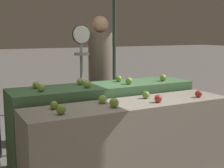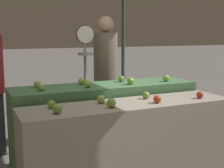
# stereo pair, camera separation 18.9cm
# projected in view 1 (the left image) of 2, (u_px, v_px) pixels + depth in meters

# --- Properties ---
(display_counter_front) EXTENTS (2.17, 0.55, 0.90)m
(display_counter_front) POSITION_uv_depth(u_px,v_px,m) (131.00, 146.00, 3.17)
(display_counter_front) COLOR gray
(display_counter_front) RESTS_ON ground_plane
(display_counter_back) EXTENTS (2.17, 0.55, 0.99)m
(display_counter_back) POSITION_uv_depth(u_px,v_px,m) (104.00, 126.00, 3.68)
(display_counter_back) COLOR #4C7A4C
(display_counter_back) RESTS_ON ground_plane
(apple_front_0) EXTENTS (0.08, 0.08, 0.08)m
(apple_front_0) POSITION_uv_depth(u_px,v_px,m) (61.00, 110.00, 2.65)
(apple_front_0) COLOR #7AA338
(apple_front_0) RESTS_ON display_counter_front
(apple_front_1) EXTENTS (0.09, 0.09, 0.09)m
(apple_front_1) POSITION_uv_depth(u_px,v_px,m) (114.00, 103.00, 2.89)
(apple_front_1) COLOR #7AA338
(apple_front_1) RESTS_ON display_counter_front
(apple_front_2) EXTENTS (0.08, 0.08, 0.08)m
(apple_front_2) POSITION_uv_depth(u_px,v_px,m) (158.00, 99.00, 3.11)
(apple_front_2) COLOR red
(apple_front_2) RESTS_ON display_counter_front
(apple_front_3) EXTENTS (0.07, 0.07, 0.07)m
(apple_front_3) POSITION_uv_depth(u_px,v_px,m) (198.00, 94.00, 3.35)
(apple_front_3) COLOR #AD281E
(apple_front_3) RESTS_ON display_counter_front
(apple_front_4) EXTENTS (0.08, 0.08, 0.08)m
(apple_front_4) POSITION_uv_depth(u_px,v_px,m) (54.00, 105.00, 2.83)
(apple_front_4) COLOR #7AA338
(apple_front_4) RESTS_ON display_counter_front
(apple_front_5) EXTENTS (0.08, 0.08, 0.08)m
(apple_front_5) POSITION_uv_depth(u_px,v_px,m) (103.00, 99.00, 3.06)
(apple_front_5) COLOR #8EB247
(apple_front_5) RESTS_ON display_counter_front
(apple_front_6) EXTENTS (0.08, 0.08, 0.08)m
(apple_front_6) POSITION_uv_depth(u_px,v_px,m) (146.00, 95.00, 3.30)
(apple_front_6) COLOR #7AA338
(apple_front_6) RESTS_ON display_counter_front
(apple_back_0) EXTENTS (0.08, 0.08, 0.08)m
(apple_back_0) POSITION_uv_depth(u_px,v_px,m) (41.00, 88.00, 3.16)
(apple_back_0) COLOR #8EB247
(apple_back_0) RESTS_ON display_counter_back
(apple_back_1) EXTENTS (0.09, 0.09, 0.09)m
(apple_back_1) POSITION_uv_depth(u_px,v_px,m) (87.00, 84.00, 3.38)
(apple_back_1) COLOR #8EB247
(apple_back_1) RESTS_ON display_counter_back
(apple_back_2) EXTENTS (0.08, 0.08, 0.08)m
(apple_back_2) POSITION_uv_depth(u_px,v_px,m) (129.00, 81.00, 3.63)
(apple_back_2) COLOR #84AD3D
(apple_back_2) RESTS_ON display_counter_back
(apple_back_3) EXTENTS (0.08, 0.08, 0.08)m
(apple_back_3) POSITION_uv_depth(u_px,v_px,m) (163.00, 78.00, 3.87)
(apple_back_3) COLOR #84AD3D
(apple_back_3) RESTS_ON display_counter_back
(apple_back_4) EXTENTS (0.07, 0.07, 0.07)m
(apple_back_4) POSITION_uv_depth(u_px,v_px,m) (36.00, 85.00, 3.34)
(apple_back_4) COLOR #84AD3D
(apple_back_4) RESTS_ON display_counter_back
(apple_back_5) EXTENTS (0.08, 0.08, 0.08)m
(apple_back_5) POSITION_uv_depth(u_px,v_px,m) (80.00, 81.00, 3.58)
(apple_back_5) COLOR #8EB247
(apple_back_5) RESTS_ON display_counter_back
(apple_back_6) EXTENTS (0.08, 0.08, 0.08)m
(apple_back_6) POSITION_uv_depth(u_px,v_px,m) (119.00, 79.00, 3.81)
(apple_back_6) COLOR #7AA338
(apple_back_6) RESTS_ON display_counter_back
(produce_scale) EXTENTS (0.24, 0.20, 1.69)m
(produce_scale) POSITION_uv_depth(u_px,v_px,m) (82.00, 62.00, 4.07)
(produce_scale) COLOR #99999E
(produce_scale) RESTS_ON ground_plane
(person_vendor_at_scale) EXTENTS (0.46, 0.46, 1.83)m
(person_vendor_at_scale) POSITION_uv_depth(u_px,v_px,m) (100.00, 68.00, 4.61)
(person_vendor_at_scale) COLOR #2D2D38
(person_vendor_at_scale) RESTS_ON ground_plane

